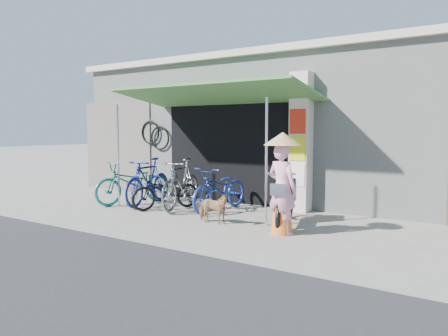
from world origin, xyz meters
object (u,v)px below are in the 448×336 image
Objects in this scene: bike_teal at (134,182)px; street_dog at (213,208)px; bike_navy at (221,189)px; nun at (282,184)px; moped at (286,200)px; bike_blue at (148,182)px; bike_silver at (181,184)px; bike_black at (166,191)px.

bike_teal reaches higher than street_dog.
bike_navy is 2.40m from nun.
nun is (2.05, -1.18, 0.37)m from bike_navy.
nun is (0.27, -0.71, 0.39)m from moped.
bike_blue is 0.97m from bike_silver.
moped is (3.65, -0.18, -0.08)m from bike_blue.
bike_silver is at bearing -4.62° from nun.
bike_teal is at bearing 161.02° from moped.
bike_blue is at bearing 168.84° from bike_silver.
bike_black is at bearing -153.85° from bike_navy.
bike_black is at bearing 0.78° from nun.
bike_silver is (0.22, 0.25, 0.14)m from bike_black.
bike_black is 1.24m from bike_navy.
bike_blue is at bearing 28.13° from bike_teal.
bike_navy is at bearing 2.04° from bike_silver.
bike_black is 0.85× the size of bike_silver.
nun is (1.45, -0.02, 0.56)m from street_dog.
bike_navy is 1.04× the size of moped.
moped is at bearing -12.68° from bike_navy.
bike_silver is 2.70m from moped.
bike_blue is 2.63m from street_dog.
bike_teal is 1.13× the size of nun.
bike_black is at bearing 10.69° from bike_teal.
bike_blue is at bearing -168.97° from bike_navy.
bike_black is 0.89× the size of moped.
street_dog is at bearing -167.33° from moped.
bike_blue is 1.06× the size of nun.
bike_teal is at bearing -168.61° from bike_navy.
bike_teal is 1.09× the size of moped.
bike_silver is at bearing -7.99° from bike_blue.
nun reaches higher than bike_navy.
nun reaches higher than bike_black.
nun is at bearing 6.65° from bike_teal.
bike_silver reaches higher than bike_navy.
bike_black is at bearing 163.05° from moped.
bike_navy is 2.65× the size of street_dog.
bike_silver is 0.94m from bike_navy.
bike_navy is 1.07× the size of nun.
moped is at bearing -18.25° from bike_silver.
bike_navy reaches higher than street_dog.
street_dog is (1.50, -0.91, -0.27)m from bike_silver.
moped is at bearing -56.29° from nun.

